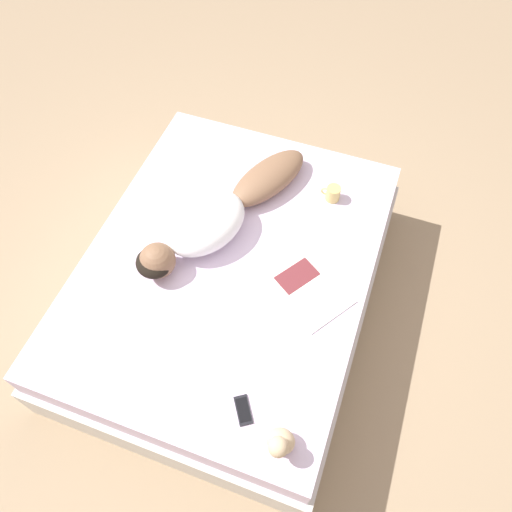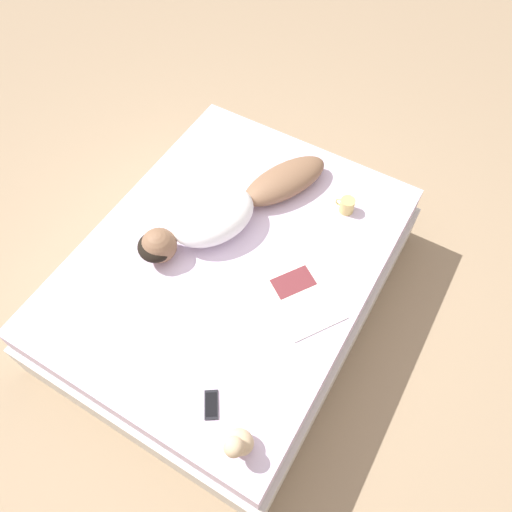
{
  "view_description": "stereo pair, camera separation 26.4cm",
  "coord_description": "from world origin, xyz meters",
  "px_view_note": "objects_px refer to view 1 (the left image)",
  "views": [
    {
      "loc": [
        -0.63,
        1.31,
        2.78
      ],
      "look_at": [
        -0.14,
        -0.04,
        0.55
      ],
      "focal_mm": 35.0,
      "sensor_mm": 36.0,
      "label": 1
    },
    {
      "loc": [
        -0.87,
        1.2,
        2.78
      ],
      "look_at": [
        -0.14,
        -0.04,
        0.55
      ],
      "focal_mm": 35.0,
      "sensor_mm": 36.0,
      "label": 2
    }
  ],
  "objects_px": {
    "open_magazine": "(309,289)",
    "coffee_mug": "(333,193)",
    "person": "(217,215)",
    "cell_phone": "(243,410)"
  },
  "relations": [
    {
      "from": "open_magazine",
      "to": "coffee_mug",
      "type": "height_order",
      "value": "coffee_mug"
    },
    {
      "from": "open_magazine",
      "to": "coffee_mug",
      "type": "distance_m",
      "value": 0.64
    },
    {
      "from": "person",
      "to": "cell_phone",
      "type": "bearing_deg",
      "value": 143.47
    },
    {
      "from": "coffee_mug",
      "to": "person",
      "type": "bearing_deg",
      "value": 36.3
    },
    {
      "from": "person",
      "to": "cell_phone",
      "type": "distance_m",
      "value": 1.06
    },
    {
      "from": "open_magazine",
      "to": "coffee_mug",
      "type": "xyz_separation_m",
      "value": [
        0.05,
        -0.63,
        0.04
      ]
    },
    {
      "from": "open_magazine",
      "to": "cell_phone",
      "type": "distance_m",
      "value": 0.71
    },
    {
      "from": "cell_phone",
      "to": "coffee_mug",
      "type": "bearing_deg",
      "value": -125.89
    },
    {
      "from": "coffee_mug",
      "to": "cell_phone",
      "type": "bearing_deg",
      "value": 87.69
    },
    {
      "from": "open_magazine",
      "to": "cell_phone",
      "type": "xyz_separation_m",
      "value": [
        0.1,
        0.7,
        0.0
      ]
    }
  ]
}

